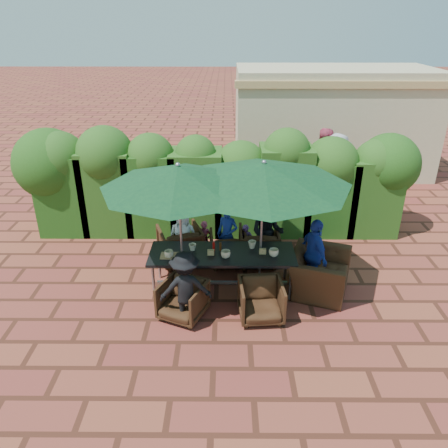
{
  "coord_description": "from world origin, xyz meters",
  "views": [
    {
      "loc": [
        0.19,
        -7.0,
        4.59
      ],
      "look_at": [
        0.14,
        0.4,
        1.07
      ],
      "focal_mm": 35.0,
      "sensor_mm": 36.0,
      "label": 1
    }
  ],
  "objects_px": {
    "umbrella_left": "(178,177)",
    "chair_far_right": "(259,244)",
    "chair_far_left": "(180,243)",
    "umbrella_right": "(264,174)",
    "chair_end_right": "(319,267)",
    "chair_far_mid": "(228,247)",
    "dining_table": "(222,256)",
    "chair_near_right": "(261,299)",
    "chair_near_left": "(183,298)"
  },
  "relations": [
    {
      "from": "chair_far_left",
      "to": "chair_end_right",
      "type": "xyz_separation_m",
      "value": [
        2.63,
        -1.04,
        0.08
      ]
    },
    {
      "from": "chair_far_mid",
      "to": "chair_near_left",
      "type": "xyz_separation_m",
      "value": [
        -0.77,
        -1.77,
        -0.02
      ]
    },
    {
      "from": "chair_far_left",
      "to": "chair_near_right",
      "type": "relative_size",
      "value": 1.15
    },
    {
      "from": "chair_far_left",
      "to": "chair_far_right",
      "type": "distance_m",
      "value": 1.6
    },
    {
      "from": "dining_table",
      "to": "umbrella_right",
      "type": "xyz_separation_m",
      "value": [
        0.7,
        0.07,
        1.54
      ]
    },
    {
      "from": "chair_near_left",
      "to": "chair_far_right",
      "type": "bearing_deg",
      "value": 76.53
    },
    {
      "from": "umbrella_right",
      "to": "chair_end_right",
      "type": "bearing_deg",
      "value": -6.86
    },
    {
      "from": "umbrella_right",
      "to": "chair_far_right",
      "type": "bearing_deg",
      "value": 87.5
    },
    {
      "from": "dining_table",
      "to": "chair_far_mid",
      "type": "distance_m",
      "value": 0.98
    },
    {
      "from": "chair_near_right",
      "to": "chair_end_right",
      "type": "relative_size",
      "value": 0.64
    },
    {
      "from": "chair_near_right",
      "to": "chair_far_mid",
      "type": "bearing_deg",
      "value": 102.1
    },
    {
      "from": "chair_near_left",
      "to": "chair_near_right",
      "type": "relative_size",
      "value": 0.97
    },
    {
      "from": "umbrella_left",
      "to": "chair_near_right",
      "type": "xyz_separation_m",
      "value": [
        1.37,
        -0.8,
        -1.85
      ]
    },
    {
      "from": "chair_far_left",
      "to": "chair_far_right",
      "type": "height_order",
      "value": "chair_far_left"
    },
    {
      "from": "chair_far_mid",
      "to": "chair_near_right",
      "type": "distance_m",
      "value": 1.87
    },
    {
      "from": "chair_far_left",
      "to": "chair_far_mid",
      "type": "xyz_separation_m",
      "value": [
        0.98,
        -0.07,
        -0.05
      ]
    },
    {
      "from": "chair_far_right",
      "to": "chair_near_right",
      "type": "xyz_separation_m",
      "value": [
        -0.08,
        -1.84,
        -0.04
      ]
    },
    {
      "from": "umbrella_left",
      "to": "chair_far_mid",
      "type": "relative_size",
      "value": 3.5
    },
    {
      "from": "chair_near_left",
      "to": "chair_far_mid",
      "type": "bearing_deg",
      "value": 90.37
    },
    {
      "from": "umbrella_left",
      "to": "chair_end_right",
      "type": "height_order",
      "value": "umbrella_left"
    },
    {
      "from": "umbrella_left",
      "to": "chair_far_right",
      "type": "height_order",
      "value": "umbrella_left"
    },
    {
      "from": "chair_far_mid",
      "to": "chair_near_left",
      "type": "distance_m",
      "value": 1.93
    },
    {
      "from": "chair_end_right",
      "to": "umbrella_left",
      "type": "bearing_deg",
      "value": 110.2
    },
    {
      "from": "dining_table",
      "to": "umbrella_left",
      "type": "relative_size",
      "value": 0.99
    },
    {
      "from": "chair_far_right",
      "to": "chair_near_left",
      "type": "distance_m",
      "value": 2.29
    },
    {
      "from": "chair_far_mid",
      "to": "chair_end_right",
      "type": "relative_size",
      "value": 0.65
    },
    {
      "from": "umbrella_left",
      "to": "chair_end_right",
      "type": "distance_m",
      "value": 3.01
    },
    {
      "from": "dining_table",
      "to": "chair_far_mid",
      "type": "xyz_separation_m",
      "value": [
        0.12,
        0.92,
        -0.3
      ]
    },
    {
      "from": "chair_far_right",
      "to": "chair_near_left",
      "type": "bearing_deg",
      "value": 52.62
    },
    {
      "from": "chair_near_right",
      "to": "chair_end_right",
      "type": "bearing_deg",
      "value": 31.8
    },
    {
      "from": "chair_far_mid",
      "to": "chair_far_right",
      "type": "height_order",
      "value": "chair_far_right"
    },
    {
      "from": "chair_far_left",
      "to": "chair_far_right",
      "type": "xyz_separation_m",
      "value": [
        1.6,
        -0.02,
        -0.01
      ]
    },
    {
      "from": "umbrella_right",
      "to": "chair_far_mid",
      "type": "bearing_deg",
      "value": 124.34
    },
    {
      "from": "dining_table",
      "to": "chair_far_mid",
      "type": "bearing_deg",
      "value": 82.8
    },
    {
      "from": "chair_far_left",
      "to": "chair_near_left",
      "type": "xyz_separation_m",
      "value": [
        0.22,
        -1.84,
        -0.07
      ]
    },
    {
      "from": "chair_near_right",
      "to": "umbrella_right",
      "type": "bearing_deg",
      "value": 82.92
    },
    {
      "from": "umbrella_left",
      "to": "chair_far_mid",
      "type": "xyz_separation_m",
      "value": [
        0.83,
        1.0,
        -1.84
      ]
    },
    {
      "from": "chair_near_left",
      "to": "chair_near_right",
      "type": "bearing_deg",
      "value": 22.79
    },
    {
      "from": "chair_near_right",
      "to": "chair_far_left",
      "type": "bearing_deg",
      "value": 124.66
    },
    {
      "from": "chair_far_mid",
      "to": "chair_end_right",
      "type": "bearing_deg",
      "value": 145.08
    },
    {
      "from": "umbrella_right",
      "to": "chair_far_left",
      "type": "bearing_deg",
      "value": 149.64
    },
    {
      "from": "umbrella_right",
      "to": "chair_near_left",
      "type": "bearing_deg",
      "value": -145.56
    },
    {
      "from": "umbrella_left",
      "to": "chair_near_right",
      "type": "distance_m",
      "value": 2.43
    },
    {
      "from": "chair_far_mid",
      "to": "chair_end_right",
      "type": "height_order",
      "value": "chair_end_right"
    },
    {
      "from": "umbrella_left",
      "to": "chair_end_right",
      "type": "xyz_separation_m",
      "value": [
        2.48,
        0.02,
        -1.71
      ]
    },
    {
      "from": "umbrella_left",
      "to": "umbrella_right",
      "type": "bearing_deg",
      "value": 5.99
    },
    {
      "from": "umbrella_left",
      "to": "chair_near_left",
      "type": "height_order",
      "value": "umbrella_left"
    },
    {
      "from": "dining_table",
      "to": "chair_far_mid",
      "type": "relative_size",
      "value": 3.48
    },
    {
      "from": "umbrella_right",
      "to": "chair_far_right",
      "type": "height_order",
      "value": "umbrella_right"
    },
    {
      "from": "chair_end_right",
      "to": "chair_far_mid",
      "type": "bearing_deg",
      "value": 79.05
    }
  ]
}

